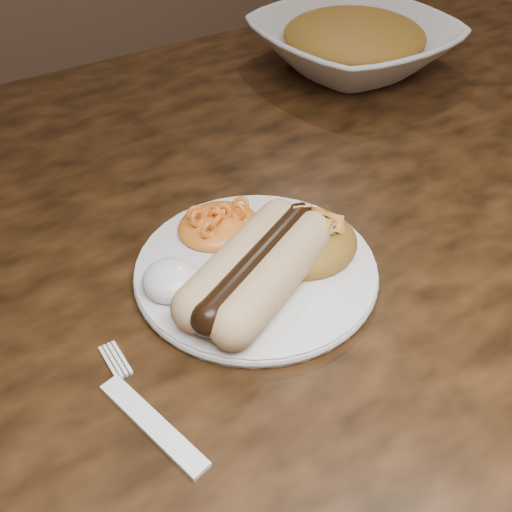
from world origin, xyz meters
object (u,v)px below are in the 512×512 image
table (193,332)px  plate (256,270)px  serving_bowl (353,45)px  fork (153,424)px

table → plate: plate is taller
serving_bowl → plate: bearing=-140.0°
plate → serving_bowl: serving_bowl is taller
table → serving_bowl: (0.39, 0.24, 0.12)m
table → plate: bearing=-47.6°
plate → fork: bearing=-147.4°
serving_bowl → fork: bearing=-142.0°
plate → fork: size_ratio=1.50×
plate → serving_bowl: bearing=40.0°
table → plate: (0.04, -0.05, 0.10)m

